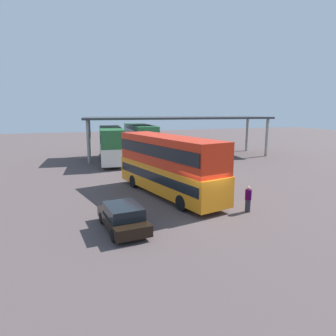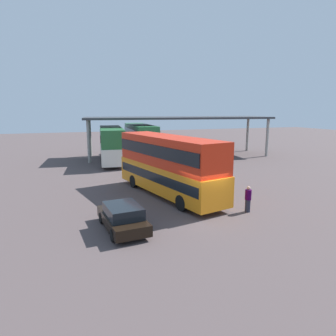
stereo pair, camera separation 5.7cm
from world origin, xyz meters
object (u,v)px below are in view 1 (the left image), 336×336
object	(u,v)px
parked_hatchback	(123,217)
double_decker_main	(168,163)
double_decker_near_canopy	(111,143)
pedestrian_waiting	(248,199)
double_decker_mid_row	(140,139)

from	to	relation	value
parked_hatchback	double_decker_main	bearing A→B (deg)	-44.65
parked_hatchback	double_decker_near_canopy	world-z (taller)	double_decker_near_canopy
double_decker_near_canopy	pedestrian_waiting	distance (m)	21.03
double_decker_main	double_decker_mid_row	distance (m)	17.87
double_decker_main	double_decker_mid_row	xyz separation A→B (m)	(2.43, 17.70, -0.04)
parked_hatchback	pedestrian_waiting	xyz separation A→B (m)	(7.62, 0.22, 0.12)
double_decker_mid_row	pedestrian_waiting	bearing A→B (deg)	-174.66
double_decker_mid_row	double_decker_main	bearing A→B (deg)	175.17
parked_hatchback	double_decker_near_canopy	xyz separation A→B (m)	(2.63, 20.60, 1.54)
double_decker_main	double_decker_mid_row	bearing A→B (deg)	-20.97
double_decker_mid_row	parked_hatchback	bearing A→B (deg)	166.69
parked_hatchback	pedestrian_waiting	size ratio (longest dim) A/B	2.63
double_decker_near_canopy	pedestrian_waiting	size ratio (longest dim) A/B	6.89
double_decker_main	parked_hatchback	world-z (taller)	double_decker_main
pedestrian_waiting	parked_hatchback	bearing A→B (deg)	-144.60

